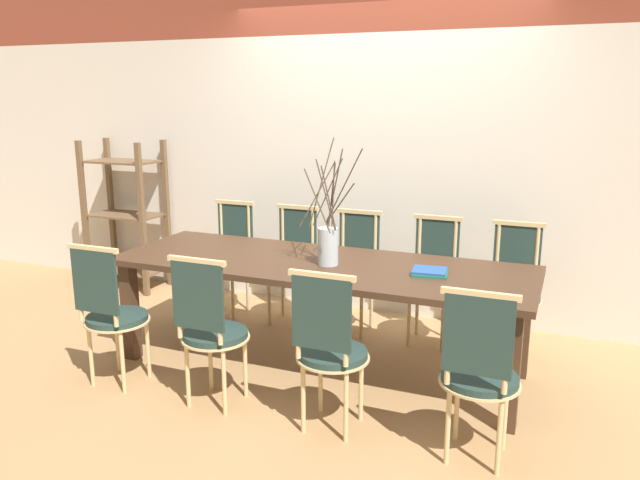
{
  "coord_description": "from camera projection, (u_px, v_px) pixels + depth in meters",
  "views": [
    {
      "loc": [
        1.5,
        -3.63,
        1.81
      ],
      "look_at": [
        0.0,
        0.0,
        0.88
      ],
      "focal_mm": 35.0,
      "sensor_mm": 36.0,
      "label": 1
    }
  ],
  "objects": [
    {
      "name": "chair_far_left",
      "position": [
        292.0,
        261.0,
        5.0
      ],
      "size": [
        0.4,
        0.4,
        0.93
      ],
      "rotation": [
        0.0,
        0.0,
        3.14
      ],
      "color": "#233833",
      "rests_on": "ground_plane"
    },
    {
      "name": "ground_plane",
      "position": [
        320.0,
        366.0,
        4.24
      ],
      "size": [
        16.0,
        16.0,
        0.0
      ],
      "primitive_type": "plane",
      "color": "#A87F51"
    },
    {
      "name": "book_stack",
      "position": [
        430.0,
        272.0,
        3.8
      ],
      "size": [
        0.24,
        0.22,
        0.03
      ],
      "color": "#1E6B4C",
      "rests_on": "dining_table"
    },
    {
      "name": "chair_near_left",
      "position": [
        210.0,
        327.0,
        3.6
      ],
      "size": [
        0.4,
        0.4,
        0.93
      ],
      "color": "#233833",
      "rests_on": "ground_plane"
    },
    {
      "name": "chair_far_rightend",
      "position": [
        513.0,
        286.0,
        4.36
      ],
      "size": [
        0.4,
        0.4,
        0.93
      ],
      "rotation": [
        0.0,
        0.0,
        3.14
      ],
      "color": "#233833",
      "rests_on": "ground_plane"
    },
    {
      "name": "chair_far_right",
      "position": [
        433.0,
        277.0,
        4.58
      ],
      "size": [
        0.4,
        0.4,
        0.93
      ],
      "rotation": [
        0.0,
        0.0,
        3.14
      ],
      "color": "#233833",
      "rests_on": "ground_plane"
    },
    {
      "name": "shelving_rack",
      "position": [
        126.0,
        215.0,
        5.85
      ],
      "size": [
        0.7,
        0.41,
        1.39
      ],
      "color": "brown",
      "rests_on": "ground_plane"
    },
    {
      "name": "dining_table",
      "position": [
        320.0,
        275.0,
        4.09
      ],
      "size": [
        2.75,
        0.94,
        0.73
      ],
      "color": "#422B1C",
      "rests_on": "ground_plane"
    },
    {
      "name": "vase_centerpiece",
      "position": [
        328.0,
        243.0,
        3.99
      ],
      "size": [
        0.39,
        0.34,
        0.8
      ],
      "color": "#B2BCC1",
      "rests_on": "dining_table"
    },
    {
      "name": "chair_near_right",
      "position": [
        479.0,
        370.0,
        3.03
      ],
      "size": [
        0.4,
        0.4,
        0.93
      ],
      "color": "#233833",
      "rests_on": "ground_plane"
    },
    {
      "name": "chair_far_leftend",
      "position": [
        229.0,
        254.0,
        5.21
      ],
      "size": [
        0.4,
        0.4,
        0.93
      ],
      "rotation": [
        0.0,
        0.0,
        3.14
      ],
      "color": "#233833",
      "rests_on": "ground_plane"
    },
    {
      "name": "chair_near_center",
      "position": [
        330.0,
        346.0,
        3.32
      ],
      "size": [
        0.4,
        0.4,
        0.93
      ],
      "color": "#233833",
      "rests_on": "ground_plane"
    },
    {
      "name": "chair_near_leftend",
      "position": [
        111.0,
        310.0,
        3.86
      ],
      "size": [
        0.4,
        0.4,
        0.93
      ],
      "color": "#233833",
      "rests_on": "ground_plane"
    },
    {
      "name": "chair_far_center",
      "position": [
        354.0,
        268.0,
        4.8
      ],
      "size": [
        0.4,
        0.4,
        0.93
      ],
      "rotation": [
        0.0,
        0.0,
        3.14
      ],
      "color": "#233833",
      "rests_on": "ground_plane"
    },
    {
      "name": "wall_rear",
      "position": [
        380.0,
        120.0,
        5.01
      ],
      "size": [
        12.0,
        0.06,
        3.2
      ],
      "color": "beige",
      "rests_on": "ground_plane"
    }
  ]
}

